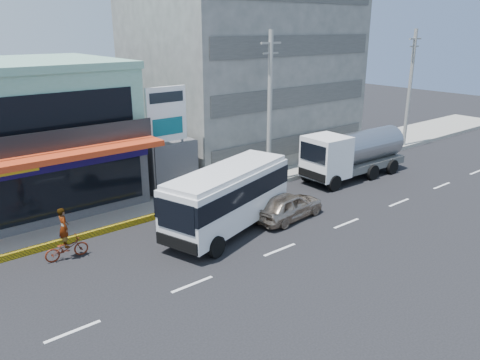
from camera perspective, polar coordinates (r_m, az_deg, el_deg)
name	(u,v)px	position (r m, az deg, el deg)	size (l,w,h in m)	color
ground	(280,250)	(22.69, 4.86, -8.48)	(120.00, 120.00, 0.00)	black
sidewalk	(237,179)	(32.31, -0.37, 0.17)	(70.00, 5.00, 0.30)	gray
shop_building	(10,140)	(29.74, -26.22, 4.36)	(12.40, 11.70, 8.00)	#424247
concrete_building	(243,68)	(38.27, 0.32, 13.48)	(16.00, 12.00, 14.00)	gray
gap_structure	(154,161)	(31.20, -10.47, 2.27)	(3.00, 6.00, 3.50)	#424247
satellite_dish	(160,137)	(29.90, -9.73, 5.23)	(1.50, 1.50, 0.15)	slate
billboard	(167,121)	(27.85, -8.92, 7.16)	(2.60, 0.18, 6.90)	gray
utility_pole_near	(270,109)	(30.20, 3.64, 8.63)	(1.60, 0.30, 10.00)	#999993
utility_pole_far	(410,89)	(42.60, 19.98, 10.40)	(1.60, 0.30, 10.00)	#999993
minibus	(228,194)	(23.90, -1.48, -1.74)	(8.45, 4.82, 3.37)	white
sedan	(288,206)	(25.92, 5.92, -3.16)	(1.80, 4.47, 1.52)	tan
tanker_truck	(352,153)	(33.43, 13.48, 3.20)	(8.53, 3.00, 3.33)	white
motorcycle_rider	(66,242)	(22.90, -20.47, -7.11)	(1.99, 0.83, 2.49)	#551A0C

